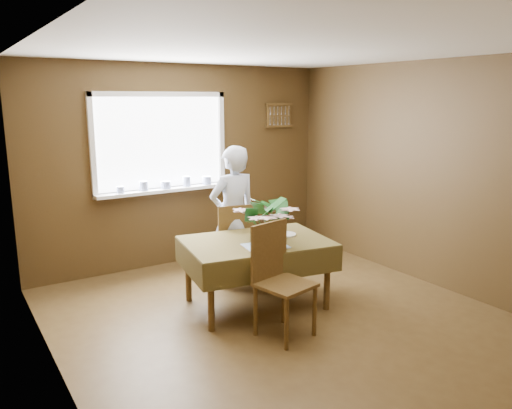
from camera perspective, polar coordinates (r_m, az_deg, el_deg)
floor at (r=4.86m, az=3.60°, el=-13.36°), size 4.50×4.50×0.00m
ceiling at (r=4.41m, az=4.05°, el=17.42°), size 4.50×4.50×0.00m
wall_back at (r=6.40m, az=-8.28°, el=4.45°), size 4.00×0.00×4.00m
wall_left at (r=3.68m, az=-22.15°, el=-2.01°), size 0.00×4.50×4.50m
wall_right at (r=5.87m, az=19.75°, el=3.18°), size 0.00×4.50×4.50m
window_assembly at (r=6.22m, az=-10.57°, el=5.12°), size 1.72×0.20×1.22m
spoon_rack at (r=7.04m, az=2.65°, el=10.16°), size 0.44×0.05×0.33m
dining_table at (r=5.03m, az=0.03°, el=-5.01°), size 1.56×1.19×0.70m
chair_far at (r=5.65m, az=-2.61°, el=-4.12°), size 0.48×0.48×0.94m
chair_near at (r=4.48m, az=2.55°, el=-8.06°), size 0.51×0.51×1.01m
seated_woman at (r=5.57m, az=-2.62°, el=-1.37°), size 0.58×0.39×1.58m
flower_bouquet at (r=4.80m, az=1.39°, el=-1.21°), size 0.53×0.53×0.45m
side_plate at (r=5.20m, az=3.35°, el=-3.43°), size 0.31×0.31×0.01m
table_knife at (r=4.84m, az=2.60°, el=-4.58°), size 0.10×0.24×0.00m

